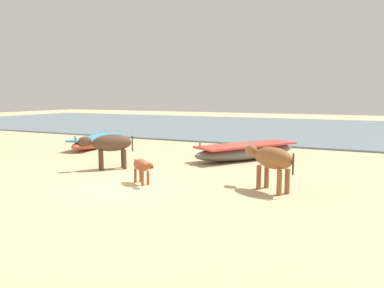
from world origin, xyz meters
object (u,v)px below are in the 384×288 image
Objects in this scene: fishing_boat_0 at (97,141)px; cow_adult_brown at (271,159)px; calf_far_rust at (142,166)px; cow_second_adult_dark at (110,144)px; fishing_boat_2 at (247,151)px.

cow_adult_brown is (8.73, -4.13, 0.49)m from fishing_boat_0.
cow_second_adult_dark reaches higher than calf_far_rust.
cow_adult_brown is 1.63× the size of calf_far_rust.
fishing_boat_2 is 4.93m from calf_far_rust.
fishing_boat_0 is 7.43m from calf_far_rust.
fishing_boat_2 is at bearing 75.98° from fishing_boat_0.
cow_adult_brown is (1.92, -4.04, 0.45)m from fishing_boat_2.
cow_second_adult_dark is (3.66, -3.68, 0.51)m from fishing_boat_0.
calf_far_rust is at bearing 16.71° from fishing_boat_2.
fishing_boat_0 is 2.65× the size of cow_adult_brown.
calf_far_rust is (-3.12, -0.75, -0.30)m from cow_adult_brown.
fishing_boat_2 is at bearing -33.30° from cow_adult_brown.
cow_adult_brown is 3.22m from calf_far_rust.
fishing_boat_0 is at bearing 5.96° from cow_adult_brown.
cow_second_adult_dark is (-3.15, -3.59, 0.47)m from fishing_boat_2.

